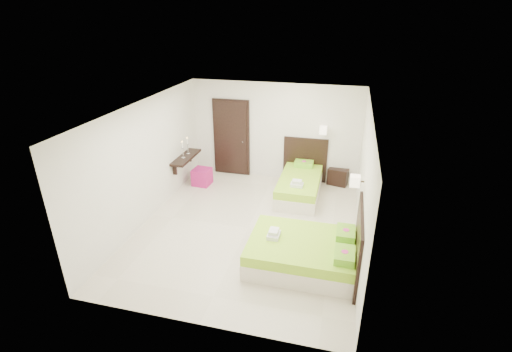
% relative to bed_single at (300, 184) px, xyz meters
% --- Properties ---
extents(floor, '(5.50, 5.50, 0.00)m').
position_rel_bed_single_xyz_m(floor, '(-0.85, -1.86, -0.29)').
color(floor, beige).
rests_on(floor, ground).
extents(bed_single, '(1.16, 1.94, 1.60)m').
position_rel_bed_single_xyz_m(bed_single, '(0.00, 0.00, 0.00)').
color(bed_single, beige).
rests_on(bed_single, ground).
extents(bed_double, '(1.94, 1.65, 1.60)m').
position_rel_bed_single_xyz_m(bed_double, '(0.52, -2.81, -0.00)').
color(bed_double, beige).
rests_on(bed_double, ground).
extents(nightstand, '(0.60, 0.55, 0.45)m').
position_rel_bed_single_xyz_m(nightstand, '(0.91, 0.88, -0.06)').
color(nightstand, black).
rests_on(nightstand, ground).
extents(ottoman, '(0.47, 0.47, 0.44)m').
position_rel_bed_single_xyz_m(ottoman, '(-2.60, -0.06, -0.07)').
color(ottoman, '#9C145B').
rests_on(ottoman, ground).
extents(door, '(1.02, 0.15, 2.14)m').
position_rel_bed_single_xyz_m(door, '(-2.05, 0.84, 0.76)').
color(door, black).
rests_on(door, ground).
extents(console_shelf, '(0.35, 1.20, 0.78)m').
position_rel_bed_single_xyz_m(console_shelf, '(-2.93, -0.26, 0.53)').
color(console_shelf, black).
rests_on(console_shelf, ground).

